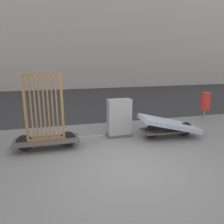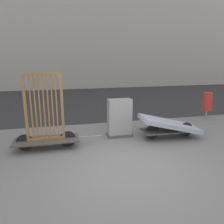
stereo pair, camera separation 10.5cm
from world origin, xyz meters
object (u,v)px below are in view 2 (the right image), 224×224
Objects in this scene: bike_cart_with_bedframe at (46,126)px; trash_bin at (207,102)px; utility_cabinet at (120,119)px; bike_cart_with_mattress at (170,125)px.

bike_cart_with_bedframe is 6.52m from trash_bin.
trash_bin is at bearing 16.49° from utility_cabinet.
trash_bin is (6.30, 1.70, 0.06)m from bike_cart_with_bedframe.
bike_cart_with_bedframe is 2.28× the size of trash_bin.
utility_cabinet is at bearing 12.27° from bike_cart_with_bedframe.
utility_cabinet reaches higher than bike_cart_with_mattress.
bike_cart_with_mattress is at bearing -146.53° from trash_bin.
bike_cart_with_bedframe is 0.98× the size of bike_cart_with_mattress.
bike_cart_with_bedframe reaches higher than utility_cabinet.
utility_cabinet is (-1.50, 0.49, 0.16)m from bike_cart_with_mattress.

